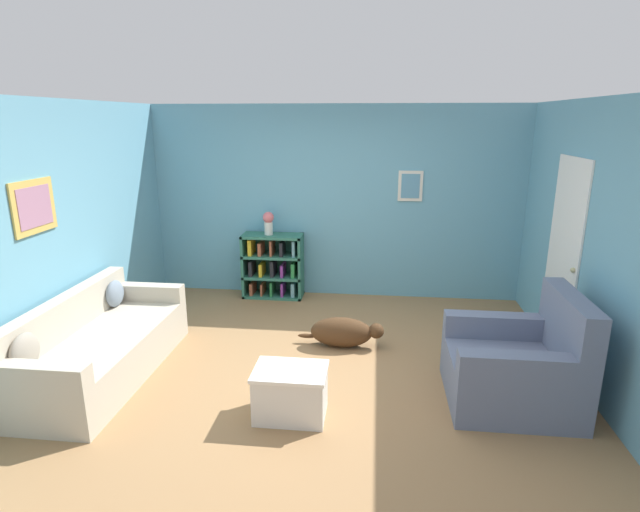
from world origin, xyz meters
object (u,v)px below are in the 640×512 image
dog (343,332)px  recliner_chair (519,366)px  couch (98,347)px  bookshelf (273,266)px  vase (268,222)px  coffee_table (291,391)px

dog → recliner_chair: bearing=-30.0°
couch → bookshelf: bearing=62.9°
bookshelf → vase: size_ratio=2.83×
dog → vase: vase is taller
bookshelf → coffee_table: bearing=-75.7°
bookshelf → dog: bookshelf is taller
recliner_chair → vase: (-2.72, 2.41, 0.73)m
bookshelf → coffee_table: bookshelf is taller
couch → bookshelf: size_ratio=2.33×
couch → vase: 2.76m
couch → bookshelf: 2.69m
couch → vase: vase is taller
couch → recliner_chair: 3.90m
couch → vase: bearing=63.6°
couch → bookshelf: bookshelf is taller
couch → coffee_table: couch is taller
bookshelf → vase: bearing=-160.1°
coffee_table → vase: vase is taller
coffee_table → vase: 3.08m
recliner_chair → vase: bearing=138.5°
bookshelf → recliner_chair: (2.67, -2.42, -0.10)m
recliner_chair → vase: size_ratio=3.37×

